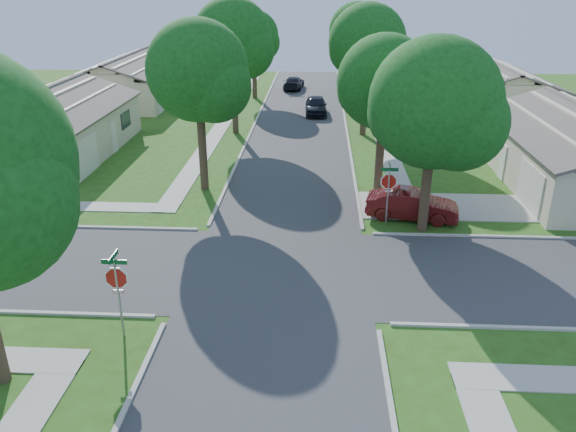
% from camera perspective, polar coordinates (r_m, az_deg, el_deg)
% --- Properties ---
extents(ground, '(100.00, 100.00, 0.00)m').
position_cam_1_polar(ground, '(22.38, -0.94, -5.53)').
color(ground, '#2E4914').
rests_on(ground, ground).
extents(road_ns, '(7.00, 100.00, 0.02)m').
position_cam_1_polar(road_ns, '(22.38, -0.94, -5.52)').
color(road_ns, '#333335').
rests_on(road_ns, ground).
extents(sidewalk_ne, '(1.20, 40.00, 0.04)m').
position_cam_1_polar(sidewalk_ne, '(47.05, 8.89, 9.75)').
color(sidewalk_ne, '#9E9B91').
rests_on(sidewalk_ne, ground).
extents(sidewalk_nw, '(1.20, 40.00, 0.04)m').
position_cam_1_polar(sidewalk_nw, '(47.42, -6.16, 10.00)').
color(sidewalk_nw, '#9E9B91').
rests_on(sidewalk_nw, ground).
extents(driveway, '(8.80, 3.60, 0.05)m').
position_cam_1_polar(driveway, '(29.46, 15.59, 0.95)').
color(driveway, '#9E9B91').
rests_on(driveway, ground).
extents(stop_sign_sw, '(1.05, 0.80, 2.98)m').
position_cam_1_polar(stop_sign_sw, '(18.31, -17.00, -6.40)').
color(stop_sign_sw, gray).
rests_on(stop_sign_sw, ground).
extents(stop_sign_ne, '(1.05, 0.80, 2.98)m').
position_cam_1_polar(stop_sign_ne, '(26.00, 10.18, 3.21)').
color(stop_sign_ne, gray).
rests_on(stop_sign_ne, ground).
extents(tree_e_near, '(4.97, 4.80, 8.28)m').
position_cam_1_polar(tree_e_near, '(29.21, 9.86, 12.80)').
color(tree_e_near, '#38281C').
rests_on(tree_e_near, ground).
extents(tree_e_mid, '(5.59, 5.40, 9.21)m').
position_cam_1_polar(tree_e_mid, '(40.96, 8.13, 16.69)').
color(tree_e_mid, '#38281C').
rests_on(tree_e_mid, ground).
extents(tree_e_far, '(5.17, 5.00, 8.72)m').
position_cam_1_polar(tree_e_far, '(53.89, 7.03, 17.98)').
color(tree_e_far, '#38281C').
rests_on(tree_e_far, ground).
extents(tree_w_near, '(5.38, 5.20, 8.97)m').
position_cam_1_polar(tree_w_near, '(29.59, -9.02, 13.91)').
color(tree_w_near, '#38281C').
rests_on(tree_w_near, ground).
extents(tree_w_mid, '(5.80, 5.60, 9.56)m').
position_cam_1_polar(tree_w_mid, '(41.25, -5.58, 17.18)').
color(tree_w_mid, '#38281C').
rests_on(tree_w_mid, ground).
extents(tree_w_far, '(4.76, 4.60, 8.04)m').
position_cam_1_polar(tree_w_far, '(54.18, -3.46, 17.62)').
color(tree_w_far, '#38281C').
rests_on(tree_w_far, ground).
extents(tree_ne_corner, '(5.80, 5.60, 8.66)m').
position_cam_1_polar(tree_ne_corner, '(24.82, 14.76, 10.44)').
color(tree_ne_corner, '#38281C').
rests_on(tree_ne_corner, ground).
extents(house_ne_far, '(8.42, 13.60, 4.23)m').
position_cam_1_polar(house_ne_far, '(51.53, 19.93, 11.54)').
color(house_ne_far, beige).
rests_on(house_ne_far, ground).
extents(house_nw_near, '(8.42, 13.60, 4.23)m').
position_cam_1_polar(house_nw_near, '(39.81, -23.15, 7.93)').
color(house_nw_near, beige).
rests_on(house_nw_near, ground).
extents(house_nw_far, '(8.42, 13.60, 4.23)m').
position_cam_1_polar(house_nw_far, '(55.22, -15.68, 12.76)').
color(house_nw_far, beige).
rests_on(house_nw_far, ground).
extents(car_driveway, '(4.54, 2.37, 1.42)m').
position_cam_1_polar(car_driveway, '(27.39, 12.51, 1.11)').
color(car_driveway, '#541111').
rests_on(car_driveway, ground).
extents(car_curb_east, '(1.93, 4.47, 1.50)m').
position_cam_1_polar(car_curb_east, '(48.00, 2.86, 11.16)').
color(car_curb_east, black).
rests_on(car_curb_east, ground).
extents(car_curb_west, '(2.18, 4.54, 1.27)m').
position_cam_1_polar(car_curb_west, '(59.17, 0.58, 13.38)').
color(car_curb_west, black).
rests_on(car_curb_west, ground).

